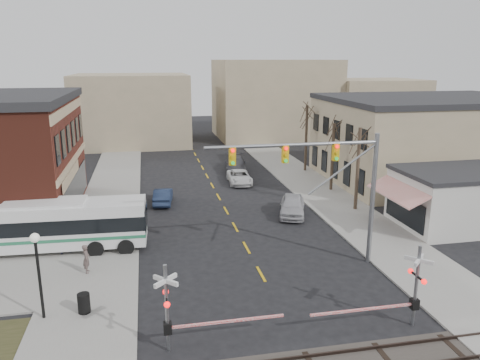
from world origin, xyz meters
name	(u,v)px	position (x,y,z in m)	size (l,w,h in m)	color
ground	(270,290)	(0.00, 0.00, 0.00)	(160.00, 160.00, 0.00)	black
sidewalk_west	(112,196)	(-9.50, 20.00, 0.06)	(5.00, 60.00, 0.12)	gray
sidewalk_east	(311,185)	(9.50, 20.00, 0.06)	(5.00, 60.00, 0.12)	gray
tan_building	(429,139)	(22.00, 20.00, 4.26)	(20.30, 15.30, 8.50)	gray
awning_shop	(455,198)	(15.97, 7.00, 2.16)	(9.74, 6.20, 4.30)	beige
tree_east_a	(358,169)	(10.50, 12.00, 3.50)	(0.28, 0.28, 6.75)	#382B21
tree_east_b	(332,157)	(10.80, 18.00, 3.27)	(0.28, 0.28, 6.30)	#382B21
tree_east_c	(306,138)	(11.00, 26.00, 3.72)	(0.28, 0.28, 7.20)	#382B21
transit_bus	(47,225)	(-12.71, 7.96, 1.82)	(12.66, 3.32, 3.23)	silver
traffic_signal_mast	(330,173)	(4.11, 2.38, 5.75)	(10.20, 0.30, 8.00)	gray
rr_crossing_west	(177,309)	(-5.24, -4.37, 1.97)	(5.60, 1.36, 4.00)	gray
rr_crossing_east	(408,288)	(5.27, -4.62, 1.97)	(5.60, 1.36, 4.00)	gray
street_lamp	(37,258)	(-11.40, -0.70, 3.20)	(0.44, 0.44, 4.31)	black
trash_bin	(84,303)	(-9.54, -0.58, 0.61)	(0.60, 0.60, 0.98)	black
car_a	(292,205)	(5.00, 11.81, 0.81)	(1.91, 4.76, 1.62)	#AAA9AD
car_b	(163,196)	(-5.00, 17.01, 0.68)	(1.45, 4.15, 1.37)	#18243E
car_c	(239,177)	(2.80, 22.32, 0.65)	(2.17, 4.70, 1.31)	silver
car_d	(236,164)	(3.42, 27.52, 0.80)	(2.25, 5.53, 1.60)	#3A393E
pedestrian_near	(86,259)	(-9.90, 4.00, 0.97)	(0.62, 0.41, 1.71)	#5A4C48
pedestrian_far	(67,239)	(-11.44, 7.19, 1.06)	(0.91, 0.71, 1.87)	#36375F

